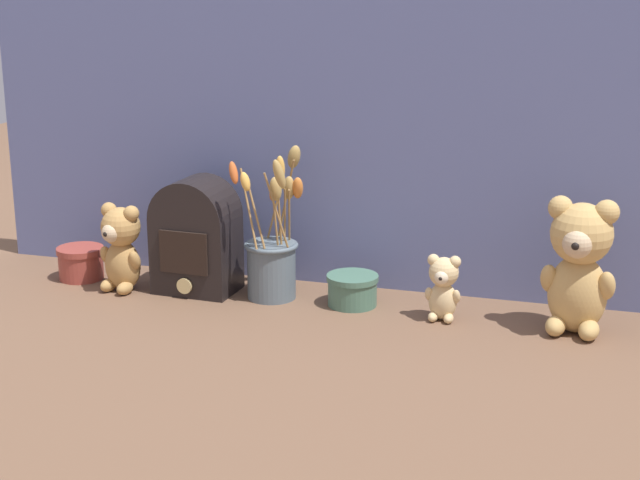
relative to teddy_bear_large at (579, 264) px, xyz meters
name	(u,v)px	position (x,y,z in m)	size (l,w,h in m)	color
ground_plane	(317,308)	(-0.50, -0.01, -0.13)	(4.00, 4.00, 0.00)	brown
backdrop_wall	(341,122)	(-0.50, 0.15, 0.22)	(1.59, 0.02, 0.70)	slate
teddy_bear_large	(579,264)	(0.00, 0.00, 0.00)	(0.14, 0.13, 0.26)	tan
teddy_bear_medium	(121,246)	(-0.93, -0.02, -0.04)	(0.10, 0.09, 0.19)	tan
teddy_bear_small	(443,286)	(-0.25, -0.01, -0.07)	(0.07, 0.07, 0.13)	#DBBC84
flower_vase	(272,256)	(-0.61, 0.02, -0.04)	(0.14, 0.16, 0.31)	slate
vintage_radio	(196,235)	(-0.77, 0.02, -0.01)	(0.17, 0.13, 0.24)	black
decorative_tin_tall	(352,290)	(-0.44, 0.03, -0.10)	(0.10, 0.10, 0.06)	#47705B
decorative_tin_short	(81,263)	(-1.05, 0.02, -0.10)	(0.10, 0.10, 0.07)	#993D33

